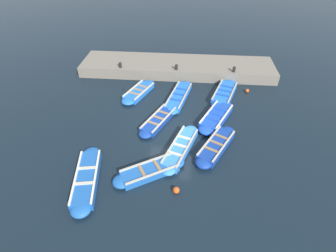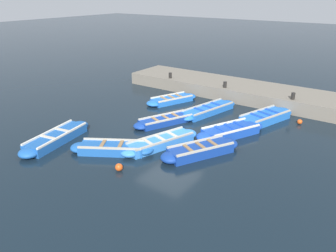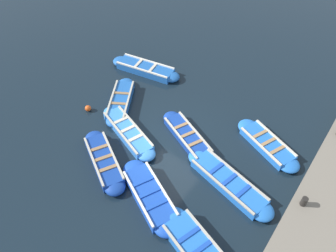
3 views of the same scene
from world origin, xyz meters
TOP-DOWN VIEW (x-y plane):
  - ground_plane at (0.00, 0.00)m, footprint 120.00×120.00m
  - boat_outer_right at (-3.60, 3.15)m, footprint 3.75×2.03m
  - boat_alongside at (-3.41, -2.24)m, footprint 3.30×1.99m
  - boat_centre at (-0.58, -0.65)m, footprint 3.38×2.05m
  - boat_near_quay at (-3.05, 0.31)m, footprint 4.02×1.69m
  - boat_end_of_row at (3.13, -0.62)m, footprint 2.39×3.26m
  - boat_broadside at (-1.09, 2.49)m, footprint 3.52×2.31m
  - boat_bow_out at (1.58, 0.63)m, footprint 3.69×1.87m
  - boat_stern_in at (1.30, 2.35)m, footprint 3.34×2.29m
  - boat_outer_left at (3.77, -3.21)m, footprint 3.87×1.47m
  - quay_wall at (-6.73, 0.00)m, footprint 3.05×13.60m
  - bollard_mid_north at (-5.55, 0.00)m, footprint 0.20×0.20m
  - buoy_orange_near at (4.02, 0.59)m, footprint 0.28×0.28m

SIDE VIEW (x-z plane):
  - ground_plane at x=0.00m, z-range 0.00..0.00m
  - buoy_orange_near at x=4.02m, z-range 0.00..0.28m
  - boat_alongside at x=-3.41m, z-range -0.03..0.33m
  - boat_centre at x=-0.58m, z-range -0.03..0.34m
  - boat_near_quay at x=-3.05m, z-range -0.03..0.36m
  - boat_end_of_row at x=3.13m, z-range -0.03..0.38m
  - boat_bow_out at x=1.58m, z-range -0.03..0.38m
  - boat_outer_left at x=3.77m, z-range -0.03..0.40m
  - boat_broadside at x=-1.09m, z-range -0.03..0.41m
  - boat_stern_in at x=1.30m, z-range -0.03..0.42m
  - boat_outer_right at x=-3.60m, z-range -0.03..0.42m
  - quay_wall at x=-6.73m, z-range 0.00..0.74m
  - bollard_mid_north at x=-5.55m, z-range 0.74..1.09m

